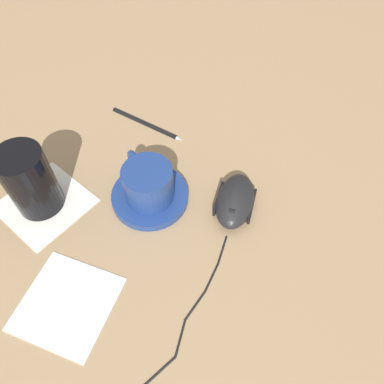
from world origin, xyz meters
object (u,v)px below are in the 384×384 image
Objects in this scene: coffee_cup at (148,183)px; saucer at (150,196)px; drinking_glass at (30,181)px; computer_mouse at (235,201)px; pen at (146,123)px.

saucer is at bearing -14.63° from coffee_cup.
drinking_glass reaches higher than coffee_cup.
coffee_cup is 0.17m from drinking_glass.
coffee_cup reaches higher than saucer.
drinking_glass is (-0.15, 0.09, 0.02)m from coffee_cup.
computer_mouse is 0.31m from drinking_glass.
drinking_glass reaches higher than computer_mouse.
pen is (0.23, 0.06, -0.05)m from drinking_glass.
pen is (0.08, 0.15, -0.00)m from saucer.
computer_mouse reaches higher than pen.
saucer is at bearing 137.69° from computer_mouse.
drinking_glass is at bearing -165.92° from pen.
coffee_cup reaches higher than computer_mouse.
coffee_cup is (-0.00, 0.00, 0.04)m from saucer.
computer_mouse is at bearing -42.19° from coffee_cup.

